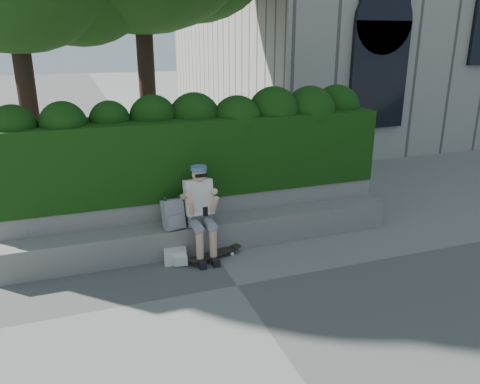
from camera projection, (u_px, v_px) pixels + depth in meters
name	position (u px, v px, depth m)	size (l,w,h in m)	color
ground	(237.00, 286.00, 6.19)	(80.00, 80.00, 0.00)	slate
bench_ledge	(210.00, 234.00, 7.24)	(6.00, 0.45, 0.45)	gray
planter_wall	(202.00, 215.00, 7.61)	(6.00, 0.50, 0.75)	gray
hedge	(197.00, 153.00, 7.51)	(6.00, 1.00, 1.20)	black
person	(200.00, 208.00, 6.84)	(0.40, 0.76, 1.38)	gray
skateboard	(214.00, 254.00, 6.93)	(0.80, 0.43, 0.08)	black
backpack_plaid	(173.00, 214.00, 6.82)	(0.30, 0.16, 0.44)	#9E9DA2
backpack_ground	(175.00, 256.00, 6.79)	(0.32, 0.23, 0.21)	white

